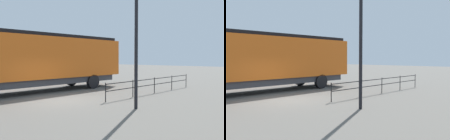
% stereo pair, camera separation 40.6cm
% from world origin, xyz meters
% --- Properties ---
extents(ground_plane, '(120.00, 120.00, 0.00)m').
position_xyz_m(ground_plane, '(0.00, 0.00, 0.00)').
color(ground_plane, '#666059').
extents(locomotive, '(3.10, 15.85, 4.08)m').
position_xyz_m(locomotive, '(-4.06, 0.14, 2.29)').
color(locomotive, orange).
rests_on(locomotive, ground_plane).
extents(platform_fence, '(0.05, 9.51, 1.06)m').
position_xyz_m(platform_fence, '(2.13, 6.06, 0.70)').
color(platform_fence, black).
rests_on(platform_fence, ground_plane).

